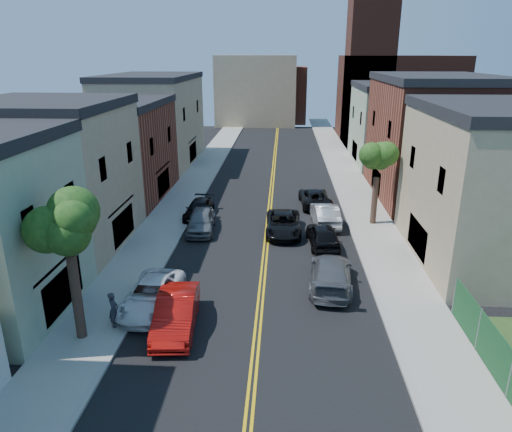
% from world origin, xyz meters
% --- Properties ---
extents(sidewalk_left, '(3.20, 100.00, 0.15)m').
position_xyz_m(sidewalk_left, '(-7.90, 40.00, 0.07)').
color(sidewalk_left, gray).
rests_on(sidewalk_left, ground).
extents(sidewalk_right, '(3.20, 100.00, 0.15)m').
position_xyz_m(sidewalk_right, '(7.90, 40.00, 0.07)').
color(sidewalk_right, gray).
rests_on(sidewalk_right, ground).
extents(curb_left, '(0.30, 100.00, 0.15)m').
position_xyz_m(curb_left, '(-6.15, 40.00, 0.07)').
color(curb_left, gray).
rests_on(curb_left, ground).
extents(curb_right, '(0.30, 100.00, 0.15)m').
position_xyz_m(curb_right, '(6.15, 40.00, 0.07)').
color(curb_right, gray).
rests_on(curb_right, ground).
extents(bldg_left_tan_near, '(9.00, 10.00, 9.00)m').
position_xyz_m(bldg_left_tan_near, '(-14.00, 25.00, 4.50)').
color(bldg_left_tan_near, '#998466').
rests_on(bldg_left_tan_near, ground).
extents(bldg_left_brick, '(9.00, 12.00, 8.00)m').
position_xyz_m(bldg_left_brick, '(-14.00, 36.00, 4.00)').
color(bldg_left_brick, brown).
rests_on(bldg_left_brick, ground).
extents(bldg_left_tan_far, '(9.00, 16.00, 9.50)m').
position_xyz_m(bldg_left_tan_far, '(-14.00, 50.00, 4.75)').
color(bldg_left_tan_far, '#998466').
rests_on(bldg_left_tan_far, ground).
extents(bldg_right_tan, '(9.00, 12.00, 9.00)m').
position_xyz_m(bldg_right_tan, '(14.00, 24.00, 4.50)').
color(bldg_right_tan, '#998466').
rests_on(bldg_right_tan, ground).
extents(bldg_right_brick, '(9.00, 14.00, 10.00)m').
position_xyz_m(bldg_right_brick, '(14.00, 38.00, 5.00)').
color(bldg_right_brick, brown).
rests_on(bldg_right_brick, ground).
extents(bldg_right_palegrn, '(9.00, 12.00, 8.50)m').
position_xyz_m(bldg_right_palegrn, '(14.00, 52.00, 4.25)').
color(bldg_right_palegrn, gray).
rests_on(bldg_right_palegrn, ground).
extents(church, '(16.20, 14.20, 22.60)m').
position_xyz_m(church, '(16.33, 67.07, 7.24)').
color(church, '#4C2319').
rests_on(church, ground).
extents(backdrop_left, '(14.00, 8.00, 12.00)m').
position_xyz_m(backdrop_left, '(-4.00, 82.00, 6.00)').
color(backdrop_left, '#998466').
rests_on(backdrop_left, ground).
extents(backdrop_center, '(10.00, 8.00, 10.00)m').
position_xyz_m(backdrop_center, '(0.00, 86.00, 5.00)').
color(backdrop_center, brown).
rests_on(backdrop_center, ground).
extents(tree_left_mid, '(5.20, 5.20, 9.29)m').
position_xyz_m(tree_left_mid, '(-7.88, 14.01, 6.58)').
color(tree_left_mid, '#3A271D').
rests_on(tree_left_mid, sidewalk_left).
extents(tree_right_far, '(4.40, 4.40, 8.03)m').
position_xyz_m(tree_right_far, '(7.92, 30.01, 5.76)').
color(tree_right_far, '#3A271D').
rests_on(tree_right_far, sidewalk_right).
extents(red_sedan, '(2.17, 5.19, 1.67)m').
position_xyz_m(red_sedan, '(-3.80, 15.11, 0.83)').
color(red_sedan, '#BC110C').
rests_on(red_sedan, ground).
extents(white_pickup, '(2.65, 5.35, 1.46)m').
position_xyz_m(white_pickup, '(-5.44, 16.92, 0.73)').
color(white_pickup, white).
rests_on(white_pickup, ground).
extents(grey_car_left, '(2.23, 4.83, 1.60)m').
position_xyz_m(grey_car_left, '(-4.81, 27.86, 0.80)').
color(grey_car_left, '#5C6064').
rests_on(grey_car_left, ground).
extents(black_car_left, '(2.09, 4.65, 1.32)m').
position_xyz_m(black_car_left, '(-5.50, 30.95, 0.66)').
color(black_car_left, black).
rests_on(black_car_left, ground).
extents(grey_car_right, '(2.82, 5.80, 1.62)m').
position_xyz_m(grey_car_right, '(3.80, 19.75, 0.81)').
color(grey_car_right, '#4E4F55').
rests_on(grey_car_right, ground).
extents(black_car_right, '(2.25, 4.76, 1.57)m').
position_xyz_m(black_car_right, '(3.80, 25.60, 0.79)').
color(black_car_right, black).
rests_on(black_car_right, ground).
extents(silver_car_right, '(2.10, 5.08, 1.64)m').
position_xyz_m(silver_car_right, '(4.27, 29.84, 0.82)').
color(silver_car_right, '#ABADB3').
rests_on(silver_car_right, ground).
extents(dark_car_right_far, '(2.79, 5.39, 1.45)m').
position_xyz_m(dark_car_right_far, '(3.80, 34.53, 0.73)').
color(dark_car_right_far, black).
rests_on(dark_car_right_far, ground).
extents(black_suv_lane, '(2.50, 5.33, 1.47)m').
position_xyz_m(black_suv_lane, '(1.15, 27.79, 0.74)').
color(black_suv_lane, black).
rests_on(black_suv_lane, ground).
extents(pedestrian_left, '(0.52, 0.69, 1.72)m').
position_xyz_m(pedestrian_left, '(-6.70, 14.94, 1.01)').
color(pedestrian_left, '#2A2931').
rests_on(pedestrian_left, sidewalk_left).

